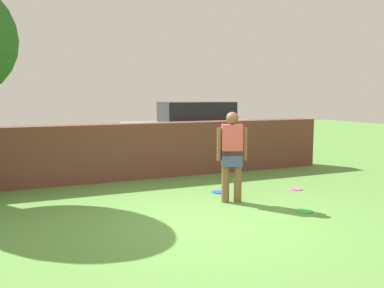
{
  "coord_description": "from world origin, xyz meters",
  "views": [
    {
      "loc": [
        -2.54,
        -5.39,
        1.91
      ],
      "look_at": [
        0.48,
        1.63,
        1.0
      ],
      "focal_mm": 38.36,
      "sensor_mm": 36.0,
      "label": 1
    }
  ],
  "objects_px": {
    "car": "(196,131)",
    "frisbee_pink": "(295,189)",
    "frisbee_green": "(305,211)",
    "frisbee_blue": "(218,192)",
    "person": "(232,153)"
  },
  "relations": [
    {
      "from": "frisbee_pink",
      "to": "frisbee_green",
      "type": "relative_size",
      "value": 1.0
    },
    {
      "from": "frisbee_green",
      "to": "car",
      "type": "bearing_deg",
      "value": 84.52
    },
    {
      "from": "person",
      "to": "frisbee_blue",
      "type": "distance_m",
      "value": 1.16
    },
    {
      "from": "person",
      "to": "frisbee_green",
      "type": "distance_m",
      "value": 1.58
    },
    {
      "from": "frisbee_pink",
      "to": "frisbee_green",
      "type": "bearing_deg",
      "value": -122.11
    },
    {
      "from": "car",
      "to": "frisbee_pink",
      "type": "distance_m",
      "value": 4.43
    },
    {
      "from": "car",
      "to": "frisbee_pink",
      "type": "xyz_separation_m",
      "value": [
        0.32,
        -4.34,
        -0.85
      ]
    },
    {
      "from": "person",
      "to": "frisbee_blue",
      "type": "xyz_separation_m",
      "value": [
        0.11,
        0.74,
        -0.89
      ]
    },
    {
      "from": "car",
      "to": "frisbee_pink",
      "type": "height_order",
      "value": "car"
    },
    {
      "from": "car",
      "to": "frisbee_blue",
      "type": "relative_size",
      "value": 16.07
    },
    {
      "from": "frisbee_pink",
      "to": "frisbee_green",
      "type": "height_order",
      "value": "same"
    },
    {
      "from": "car",
      "to": "frisbee_green",
      "type": "height_order",
      "value": "car"
    },
    {
      "from": "frisbee_blue",
      "to": "car",
      "type": "bearing_deg",
      "value": 72.44
    },
    {
      "from": "car",
      "to": "frisbee_pink",
      "type": "bearing_deg",
      "value": -80.48
    },
    {
      "from": "person",
      "to": "frisbee_green",
      "type": "bearing_deg",
      "value": -29.08
    }
  ]
}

